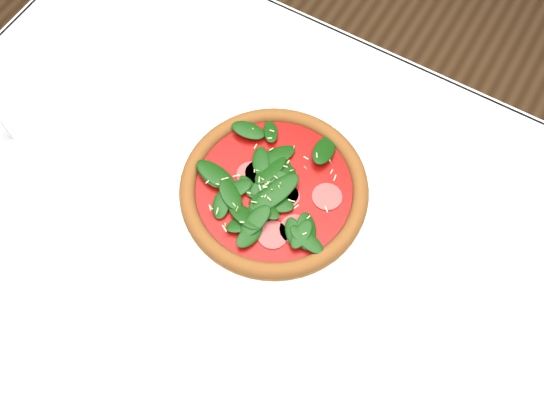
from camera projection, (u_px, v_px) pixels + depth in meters
The scene contains 4 objects.
ground at pixel (269, 347), 1.57m from camera, with size 6.00×6.00×0.00m, color brown.
dining_table at pixel (267, 260), 0.98m from camera, with size 1.21×0.81×0.75m.
plate at pixel (274, 193), 0.92m from camera, with size 0.33×0.33×0.01m.
pizza at pixel (274, 188), 0.90m from camera, with size 0.37×0.37×0.04m.
Camera 1 is at (0.18, -0.29, 1.58)m, focal length 40.00 mm.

